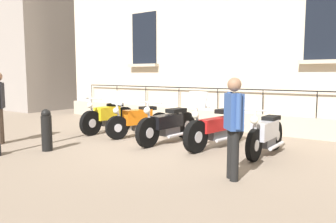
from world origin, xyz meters
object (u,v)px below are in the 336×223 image
motorcycle_orange (138,121)px  pedestrian_walking (234,123)px  motorcycle_silver (266,135)px  motorcycle_black (168,125)px  motorcycle_red (216,129)px  motorcycle_yellow (108,117)px  bollard (47,130)px

motorcycle_orange → pedestrian_walking: bearing=62.3°
motorcycle_silver → motorcycle_orange: bearing=-89.8°
motorcycle_black → pedestrian_walking: size_ratio=1.32×
motorcycle_red → pedestrian_walking: 2.44m
motorcycle_orange → motorcycle_black: 1.12m
motorcycle_black → pedestrian_walking: (1.76, 2.56, 0.50)m
motorcycle_red → pedestrian_walking: size_ratio=1.36×
motorcycle_yellow → pedestrian_walking: bearing=68.1°
motorcycle_orange → motorcycle_red: 2.35m
motorcycle_yellow → motorcycle_red: size_ratio=0.91×
motorcycle_yellow → motorcycle_black: (0.20, 2.32, -0.00)m
bollard → motorcycle_silver: bearing=120.9°
motorcycle_black → bollard: bearing=-36.4°
motorcycle_yellow → motorcycle_red: 3.55m
motorcycle_orange → motorcycle_black: bearing=81.7°
motorcycle_orange → motorcycle_black: size_ratio=0.87×
motorcycle_black → motorcycle_silver: bearing=94.1°
motorcycle_orange → motorcycle_silver: 3.55m
motorcycle_black → motorcycle_red: size_ratio=0.97×
motorcycle_orange → pedestrian_walking: 4.18m
motorcycle_red → bollard: size_ratio=2.40×
motorcycle_orange → pedestrian_walking: pedestrian_walking is taller
motorcycle_orange → motorcycle_red: (-0.06, 2.35, -0.00)m
motorcycle_black → pedestrian_walking: 3.15m
motorcycle_orange → bollard: bearing=-13.4°
motorcycle_black → motorcycle_silver: 2.44m
motorcycle_black → motorcycle_red: motorcycle_red is taller
motorcycle_yellow → bollard: motorcycle_yellow is taller
bollard → motorcycle_black: bearing=143.6°
motorcycle_black → motorcycle_orange: bearing=-98.3°
pedestrian_walking → bollard: bearing=-82.8°
motorcycle_red → pedestrian_walking: (1.99, 1.33, 0.50)m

